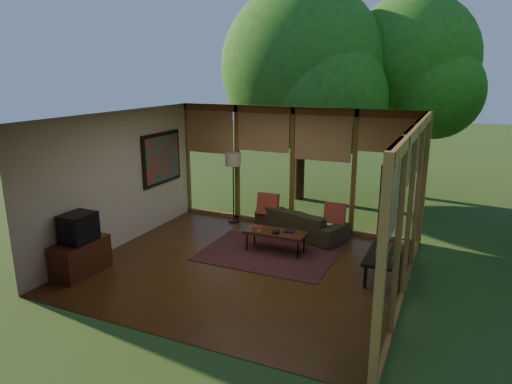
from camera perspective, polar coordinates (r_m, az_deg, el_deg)
The scene contains 25 objects.
floor at distance 8.40m, azimuth -1.48°, elevation -9.27°, with size 5.50×5.50×0.00m, color #5B3618.
ceiling at distance 7.71m, azimuth -1.62°, elevation 9.38°, with size 5.50×5.50×0.00m, color white.
wall_left at distance 9.44m, azimuth -16.76°, elevation 1.46°, with size 0.04×5.00×2.70m, color beige.
wall_front at distance 5.91m, azimuth -12.20°, elevation -6.15°, with size 5.50×0.04×2.70m, color beige.
window_wall_back at distance 10.19m, azimuth 4.58°, elevation 3.01°, with size 5.50×0.12×2.70m, color olive.
window_wall_right at distance 7.23m, azimuth 18.50°, elevation -2.68°, with size 0.12×5.00×2.70m, color olive.
tree_nw at distance 12.39m, azimuth 5.84°, elevation 15.18°, with size 4.26×4.26×5.66m.
tree_ne at distance 13.30m, azimuth 18.90°, elevation 15.32°, with size 3.44×3.44×5.45m.
rug at distance 8.93m, azimuth 1.48°, elevation -7.71°, with size 2.54×1.80×0.01m, color maroon.
sofa at distance 9.89m, azimuth 5.61°, elevation -3.74°, with size 2.00×0.78×0.59m, color #3E341F.
pillow_left at distance 10.00m, azimuth 1.49°, elevation -1.53°, with size 0.47×0.16×0.47m, color maroon.
pillow_right at distance 9.55m, azimuth 9.82°, elevation -2.67°, with size 0.43×0.14×0.43m, color maroon.
ct_book_lower at distance 8.97m, azimuth 0.24°, elevation -4.64°, with size 0.18×0.14×0.03m, color beige.
ct_book_upper at distance 8.96m, azimuth 0.24°, elevation -4.45°, with size 0.19×0.14×0.03m, color maroon.
ct_book_side at distance 8.88m, azimuth 4.13°, elevation -4.90°, with size 0.19×0.15×0.03m, color black.
ct_bowl at distance 8.78m, azimuth 2.50°, elevation -4.96°, with size 0.16×0.16×0.07m, color black.
media_cabinet at distance 8.58m, azimuth -21.06°, elevation -7.63°, with size 0.50×1.00×0.60m, color #522716.
television at distance 8.38m, azimuth -21.31°, elevation -4.17°, with size 0.45×0.55×0.50m, color black.
console_book_a at distance 7.78m, azimuth 15.60°, elevation -7.93°, with size 0.21×0.15×0.08m, color #386250.
console_book_b at distance 8.19m, azimuth 16.10°, elevation -6.75°, with size 0.20×0.14×0.09m, color maroon.
console_book_c at distance 8.57m, azimuth 16.50°, elevation -5.93°, with size 0.21×0.15×0.06m, color beige.
floor_lamp at distance 10.44m, azimuth -2.89°, elevation 3.63°, with size 0.36×0.36×1.65m.
coffee_table at distance 8.91m, azimuth 2.44°, elevation -5.14°, with size 1.20×0.50×0.43m.
side_console at distance 8.18m, azimuth 16.01°, elevation -7.45°, with size 0.60×1.40×0.46m.
wall_painting at distance 10.45m, azimuth -11.70°, elevation 4.15°, with size 0.06×1.35×1.15m.
Camera 1 is at (3.34, -6.90, 3.43)m, focal length 32.00 mm.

